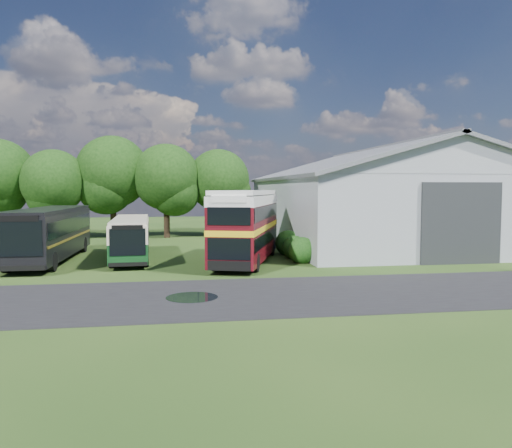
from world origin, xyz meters
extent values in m
plane|color=#183210|center=(0.00, 0.00, 0.00)|extent=(120.00, 120.00, 0.00)
cube|color=black|center=(3.00, -3.00, 0.00)|extent=(60.00, 8.00, 0.02)
cylinder|color=black|center=(-1.50, -3.00, 0.00)|extent=(2.20, 2.20, 0.01)
cube|color=gray|center=(15.00, 16.00, 2.75)|extent=(18.00, 24.00, 5.50)
cube|color=#2D3033|center=(15.00, 3.92, 2.50)|extent=(5.20, 0.18, 5.00)
cylinder|color=black|center=(-18.00, 24.50, 1.71)|extent=(0.56, 0.56, 3.42)
cylinder|color=black|center=(-13.00, 23.50, 1.53)|extent=(0.56, 0.56, 3.06)
sphere|color=black|center=(-13.00, 23.50, 5.27)|extent=(5.78, 5.78, 5.78)
cylinder|color=black|center=(-8.00, 24.80, 1.80)|extent=(0.56, 0.56, 3.60)
sphere|color=black|center=(-8.00, 24.80, 6.20)|extent=(6.80, 6.80, 6.80)
cylinder|color=black|center=(-3.00, 23.80, 1.66)|extent=(0.56, 0.56, 3.31)
sphere|color=black|center=(-3.00, 23.80, 5.70)|extent=(6.26, 6.26, 6.26)
cylinder|color=black|center=(2.00, 24.60, 1.58)|extent=(0.56, 0.56, 3.17)
sphere|color=black|center=(2.00, 24.60, 5.46)|extent=(5.98, 5.98, 5.98)
sphere|color=#194714|center=(5.60, 6.00, 0.00)|extent=(1.70, 1.70, 1.70)
sphere|color=#194714|center=(5.60, 8.00, 0.00)|extent=(1.60, 1.60, 1.60)
sphere|color=#194714|center=(5.60, 10.00, 0.00)|extent=(1.80, 1.80, 1.80)
cube|color=#0E3516|center=(-5.04, 9.25, 1.49)|extent=(2.75, 9.91, 2.44)
cube|color=#4F0B13|center=(2.19, 6.76, 2.41)|extent=(5.78, 10.79, 4.19)
cube|color=black|center=(-10.09, 9.29, 1.85)|extent=(3.03, 12.24, 3.03)
camera|label=1|loc=(-2.12, -23.93, 4.58)|focal=35.00mm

